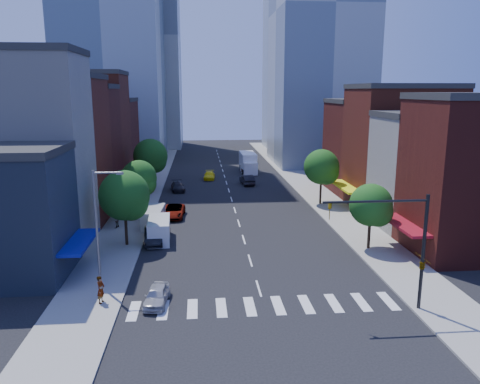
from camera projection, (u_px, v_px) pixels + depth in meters
The scene contains 34 objects.
ground at pixel (259, 288), 35.65m from camera, with size 220.00×220.00×0.00m, color black.
sidewalk_left at pixel (148, 186), 73.51m from camera, with size 5.00×120.00×0.15m, color gray.
sidewalk_right at pixel (304, 183), 75.64m from camera, with size 5.00×120.00×0.15m, color gray.
crosswalk at pixel (264, 306), 32.73m from camera, with size 19.00×3.00×0.01m, color silver.
bldg_left_1 at pixel (20, 154), 43.64m from camera, with size 12.00×8.00×18.00m, color beige.
bldg_left_2 at pixel (50, 153), 52.13m from camera, with size 12.00×9.00×16.00m, color #602316.
bldg_left_3 at pixel (70, 148), 60.51m from camera, with size 12.00×8.00×15.00m, color #4C1713.
bldg_left_4 at pixel (85, 134), 68.57m from camera, with size 12.00×9.00×17.00m, color #602316.
bldg_left_5 at pixel (99, 141), 78.25m from camera, with size 12.00×10.00×13.00m, color #4C1713.
bldg_right_0 at pixel (480, 178), 42.27m from camera, with size 12.00×9.00×14.00m, color #4C1713.
bldg_right_1 at pixel (433, 173), 50.76m from camera, with size 12.00×8.00×12.00m, color beige.
bldg_right_2 at pixel (400, 149), 59.21m from camera, with size 12.00×10.00×15.00m, color #602316.
bldg_right_3 at pixel (371, 148), 69.15m from camera, with size 12.00×10.00×13.00m, color #4C1713.
tower_ne at pixel (322, 11), 91.34m from camera, with size 18.00×20.00×60.00m, color #9EA5AD.
tower_far_w at pixel (144, 38), 120.67m from camera, with size 18.00×18.00×56.00m, color #9EA5AD.
traffic_signal at pixel (415, 253), 31.23m from camera, with size 7.24×2.24×8.00m.
streetlight at pixel (99, 222), 34.50m from camera, with size 2.25×0.25×9.00m.
tree_left_near at pixel (126, 197), 44.29m from camera, with size 4.80×4.80×7.30m.
tree_left_mid at pixel (140, 179), 55.07m from camera, with size 4.20×4.20×6.65m.
tree_left_far at pixel (152, 157), 68.56m from camera, with size 5.00×5.00×7.75m.
tree_right_near at pixel (373, 207), 43.46m from camera, with size 4.00×4.00×6.20m.
tree_right_far at pixel (323, 168), 60.84m from camera, with size 4.60×4.60×7.20m.
parked_car_front at pixel (157, 295), 32.93m from camera, with size 1.53×3.79×1.29m, color #A7A7AC.
parked_car_second at pixel (153, 235), 46.13m from camera, with size 1.69×4.83×1.59m, color black.
parked_car_third at pixel (174, 211), 55.52m from camera, with size 2.44×5.29×1.47m, color #999999.
parked_car_rear at pixel (178, 186), 70.26m from camera, with size 1.88×4.62×1.34m, color black.
cargo_van_near at pixel (159, 230), 46.72m from camera, with size 2.36×5.35×2.24m.
cargo_van_far at pixel (153, 218), 51.37m from camera, with size 2.32×5.18×2.16m.
taxi at pixel (209, 175), 79.50m from camera, with size 1.80×4.43×1.29m, color yellow.
traffic_car_oncoming at pixel (247, 180), 74.93m from camera, with size 1.68×4.80×1.58m, color black.
traffic_car_far at pixel (246, 167), 87.17m from camera, with size 1.82×4.53×1.54m, color #999999.
box_truck at pixel (248, 163), 86.50m from camera, with size 2.80×8.71×3.50m.
pedestrian_near at pixel (101, 290), 32.72m from camera, with size 0.72×0.47×1.97m, color #999999.
pedestrian_far at pixel (116, 221), 50.70m from camera, with size 0.79×0.62×1.63m, color #999999.
Camera 1 is at (-4.31, -33.03, 14.76)m, focal length 35.00 mm.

